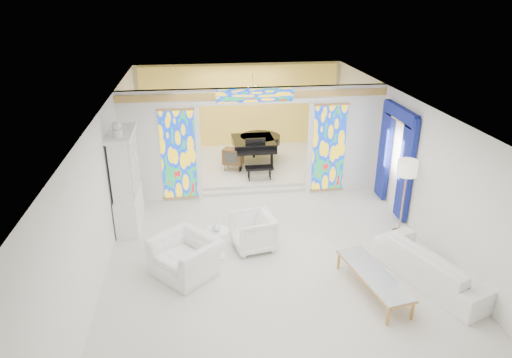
{
  "coord_description": "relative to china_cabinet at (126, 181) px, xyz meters",
  "views": [
    {
      "loc": [
        -1.5,
        -9.51,
        5.38
      ],
      "look_at": [
        -0.2,
        0.2,
        1.23
      ],
      "focal_mm": 32.0,
      "sensor_mm": 36.0,
      "label": 1
    }
  ],
  "objects": [
    {
      "name": "wall_left",
      "position": [
        -0.28,
        -0.6,
        0.33
      ],
      "size": [
        0.02,
        12.0,
        3.0
      ],
      "primitive_type": "cube",
      "color": "white",
      "rests_on": "floor"
    },
    {
      "name": "side_table",
      "position": [
        2.0,
        -1.67,
        -0.75
      ],
      "size": [
        0.53,
        0.53,
        0.64
      ],
      "rotation": [
        0.0,
        0.0,
        -0.03
      ],
      "color": "white",
      "rests_on": "floor"
    },
    {
      "name": "coffee_table",
      "position": [
        4.85,
        -3.3,
        -0.78
      ],
      "size": [
        0.93,
        2.0,
        0.43
      ],
      "rotation": [
        0.0,
        0.0,
        0.18
      ],
      "color": "silver",
      "rests_on": "floor"
    },
    {
      "name": "floor",
      "position": [
        3.22,
        -0.6,
        -1.17
      ],
      "size": [
        12.0,
        12.0,
        0.0
      ],
      "primitive_type": "plane",
      "color": "silver",
      "rests_on": "ground"
    },
    {
      "name": "alcove_platform",
      "position": [
        3.22,
        3.5,
        -1.08
      ],
      "size": [
        6.8,
        3.8,
        0.18
      ],
      "primitive_type": "cube",
      "color": "silver",
      "rests_on": "floor"
    },
    {
      "name": "blue_drapes",
      "position": [
        6.62,
        0.1,
        0.41
      ],
      "size": [
        0.14,
        1.85,
        2.65
      ],
      "color": "navy",
      "rests_on": "wall_right"
    },
    {
      "name": "tv_console",
      "position": [
        2.75,
        2.85,
        -0.55
      ],
      "size": [
        0.69,
        0.6,
        0.68
      ],
      "rotation": [
        0.0,
        0.0,
        -0.42
      ],
      "color": "#533A1E",
      "rests_on": "alcove_platform"
    },
    {
      "name": "grand_piano",
      "position": [
        3.55,
        3.45,
        -0.33
      ],
      "size": [
        1.55,
        2.44,
        0.98
      ],
      "rotation": [
        0.0,
        0.0,
        0.01
      ],
      "color": "black",
      "rests_on": "alcove_platform"
    },
    {
      "name": "vase",
      "position": [
        2.0,
        -1.67,
        -0.43
      ],
      "size": [
        0.22,
        0.22,
        0.2
      ],
      "primitive_type": "imported",
      "rotation": [
        0.0,
        0.0,
        -0.16
      ],
      "color": "silver",
      "rests_on": "side_table"
    },
    {
      "name": "gold_curtain_back",
      "position": [
        3.22,
        5.28,
        0.33
      ],
      "size": [
        6.7,
        0.1,
        2.9
      ],
      "primitive_type": "cube",
      "color": "#F0D053",
      "rests_on": "wall_back"
    },
    {
      "name": "stained_glass_left",
      "position": [
        1.19,
        1.29,
        0.13
      ],
      "size": [
        0.9,
        0.04,
        2.4
      ],
      "primitive_type": "cube",
      "color": "gold",
      "rests_on": "partition_wall"
    },
    {
      "name": "armchair_left",
      "position": [
        1.35,
        -2.2,
        -0.78
      ],
      "size": [
        1.59,
        1.6,
        0.78
      ],
      "primitive_type": "imported",
      "rotation": [
        0.0,
        0.0,
        -0.85
      ],
      "color": "silver",
      "rests_on": "floor"
    },
    {
      "name": "ceiling",
      "position": [
        3.22,
        -0.6,
        1.83
      ],
      "size": [
        7.0,
        12.0,
        0.02
      ],
      "primitive_type": "cube",
      "color": "silver",
      "rests_on": "wall_back"
    },
    {
      "name": "stained_glass_transom",
      "position": [
        3.22,
        1.29,
        1.65
      ],
      "size": [
        2.0,
        0.04,
        0.34
      ],
      "primitive_type": "cube",
      "color": "gold",
      "rests_on": "partition_wall"
    },
    {
      "name": "partition_wall",
      "position": [
        3.22,
        1.4,
        0.48
      ],
      "size": [
        7.0,
        0.22,
        3.0
      ],
      "color": "white",
      "rests_on": "floor"
    },
    {
      "name": "armchair_right",
      "position": [
        2.81,
        -1.41,
        -0.77
      ],
      "size": [
        1.03,
        1.01,
        0.8
      ],
      "primitive_type": "imported",
      "rotation": [
        0.0,
        0.0,
        -1.38
      ],
      "color": "white",
      "rests_on": "floor"
    },
    {
      "name": "wall_back",
      "position": [
        3.22,
        5.4,
        0.33
      ],
      "size": [
        7.0,
        0.02,
        3.0
      ],
      "primitive_type": "cube",
      "color": "white",
      "rests_on": "floor"
    },
    {
      "name": "china_cabinet",
      "position": [
        0.0,
        0.0,
        0.0
      ],
      "size": [
        0.56,
        1.46,
        2.72
      ],
      "color": "white",
      "rests_on": "floor"
    },
    {
      "name": "stained_glass_right",
      "position": [
        5.25,
        1.29,
        0.13
      ],
      "size": [
        0.9,
        0.04,
        2.4
      ],
      "primitive_type": "cube",
      "color": "gold",
      "rests_on": "partition_wall"
    },
    {
      "name": "wall_right",
      "position": [
        6.72,
        -0.6,
        0.33
      ],
      "size": [
        0.02,
        12.0,
        3.0
      ],
      "primitive_type": "cube",
      "color": "white",
      "rests_on": "floor"
    },
    {
      "name": "floor_lamp",
      "position": [
        6.32,
        -1.19,
        0.39
      ],
      "size": [
        0.58,
        0.58,
        1.82
      ],
      "rotation": [
        0.0,
        0.0,
        0.39
      ],
      "color": "#C28944",
      "rests_on": "floor"
    },
    {
      "name": "sofa",
      "position": [
        6.17,
        -3.11,
        -0.81
      ],
      "size": [
        1.76,
        2.68,
        0.73
      ],
      "primitive_type": "imported",
      "rotation": [
        0.0,
        0.0,
        1.92
      ],
      "color": "white",
      "rests_on": "floor"
    },
    {
      "name": "chandelier",
      "position": [
        3.42,
        3.4,
        1.38
      ],
      "size": [
        0.48,
        0.48,
        0.3
      ],
      "primitive_type": "cylinder",
      "color": "#C28944",
      "rests_on": "ceiling"
    }
  ]
}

